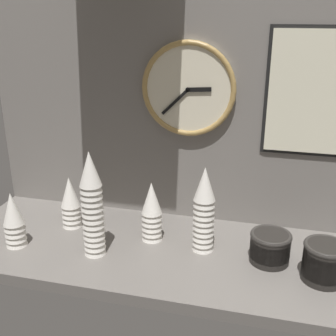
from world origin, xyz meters
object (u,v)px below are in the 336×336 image
Objects in this scene: bowl_stack_right at (270,246)px; menu_board at (330,94)px; cup_stack_center_right at (204,210)px; cup_stack_center_left at (92,204)px; cup_stack_center at (152,211)px; cup_stack_far_left at (14,220)px; wall_clock at (188,89)px; cup_stack_left at (71,202)px; bowl_stack_far_right at (324,261)px.

bowl_stack_right is 0.31× the size of menu_board.
cup_stack_center_right is 2.26× the size of bowl_stack_right.
cup_stack_center_left is at bearing -162.11° from cup_stack_center_right.
cup_stack_center_left is (-0.16, -0.14, 0.07)m from cup_stack_center.
cup_stack_center_right is 0.70× the size of menu_board.
cup_stack_far_left is 0.76m from wall_clock.
wall_clock is (0.41, 0.17, 0.41)m from cup_stack_left.
cup_stack_center is at bearing -114.33° from wall_clock.
menu_board reaches higher than bowl_stack_far_right.
wall_clock is at bearing 144.89° from bowl_stack_right.
cup_stack_center is at bearing 169.54° from bowl_stack_far_right.
bowl_stack_far_right is at bearing -31.24° from wall_clock.
cup_stack_center is 0.22m from cup_stack_center_left.
cup_stack_center is 0.65× the size of wall_clock.
cup_stack_center_right is 0.89× the size of wall_clock.
cup_stack_far_left is 1.16m from menu_board.
menu_board reaches higher than wall_clock.
bowl_stack_right is 0.54m from menu_board.
cup_stack_left and cup_stack_far_left have the same top height.
cup_stack_left is 0.46× the size of menu_board.
bowl_stack_far_right is at bearing -10.46° from cup_stack_center.
cup_stack_left is 1.00× the size of cup_stack_far_left.
menu_board reaches higher than cup_stack_center_left.
menu_board reaches higher than cup_stack_center_right.
bowl_stack_far_right is 0.31× the size of menu_board.
bowl_stack_right is at bearing 9.58° from cup_stack_center_left.
cup_stack_center_right is at bearing 167.96° from bowl_stack_far_right.
wall_clock reaches higher than cup_stack_left.
menu_board is (0.37, 0.22, 0.36)m from cup_stack_center_right.
bowl_stack_far_right is (0.58, -0.11, -0.05)m from cup_stack_center.
wall_clock is at bearing 115.71° from cup_stack_center_right.
cup_stack_left is at bearing 176.24° from cup_stack_center.
cup_stack_left is 0.22m from cup_stack_far_left.
menu_board reaches higher than cup_stack_left.
bowl_stack_right is (0.58, 0.10, -0.13)m from cup_stack_center_left.
cup_stack_center_left is 0.75m from bowl_stack_far_right.
cup_stack_center is at bearing -3.76° from cup_stack_left.
cup_stack_center_left reaches higher than cup_stack_left.
cup_stack_center_right is (0.64, 0.13, 0.05)m from cup_stack_far_left.
bowl_stack_right is at bearing -121.85° from menu_board.
cup_stack_left is 0.91m from bowl_stack_far_right.
cup_stack_far_left is at bearing -177.28° from bowl_stack_far_right.
cup_stack_center_left is (0.29, 0.02, 0.08)m from cup_stack_far_left.
bowl_stack_far_right is at bearing -12.04° from cup_stack_center_right.
cup_stack_left is 0.91× the size of cup_stack_center.
cup_stack_left is 1.00m from menu_board.
cup_stack_center_left is 2.73× the size of bowl_stack_right.
wall_clock is (-0.33, 0.23, 0.46)m from bowl_stack_right.
cup_stack_far_left is 0.55× the size of cup_stack_center_left.
cup_stack_center is (0.33, -0.02, 0.01)m from cup_stack_left.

